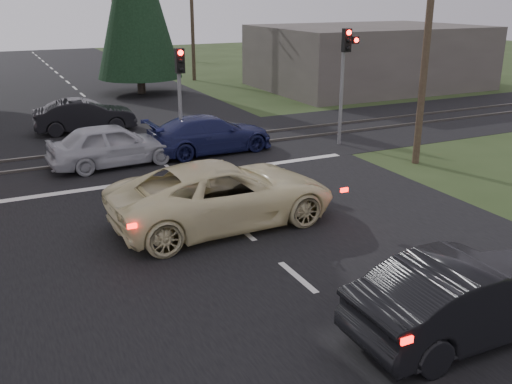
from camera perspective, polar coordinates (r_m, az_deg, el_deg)
ground at (r=12.87m, az=4.20°, el=-8.51°), size 120.00×120.00×0.00m
road at (r=21.49m, az=-9.21°, el=2.82°), size 14.00×100.00×0.01m
rail_corridor at (r=23.35m, az=-10.66°, el=4.05°), size 120.00×8.00×0.01m
stop_line at (r=19.84m, az=-7.67°, el=1.54°), size 13.00×0.35×0.00m
rail_near at (r=22.59m, az=-10.11°, el=3.69°), size 120.00×0.12×0.10m
rail_far at (r=24.08m, az=-11.18°, el=4.59°), size 120.00×0.12×0.10m
traffic_signal_right at (r=23.60m, az=8.95°, el=12.51°), size 0.68×0.48×4.70m
traffic_signal_center at (r=21.82m, az=-7.58°, el=10.69°), size 0.32×0.48×4.10m
utility_pole_near at (r=21.35m, az=16.80°, el=15.07°), size 1.80×0.26×9.00m
utility_pole_mid at (r=42.32m, az=-6.42°, el=17.39°), size 1.80×0.26×9.00m
utility_pole_far at (r=66.38m, az=-14.11°, el=17.58°), size 1.80×0.26×9.00m
building_right at (r=39.93m, az=11.16°, el=13.14°), size 14.00×10.00×4.00m
cream_coupe at (r=15.42m, az=-3.24°, el=-0.19°), size 6.30×3.10×1.72m
dark_hatchback at (r=11.20m, az=20.63°, el=-9.77°), size 4.75×1.68×1.56m
silver_car at (r=21.42m, az=-14.12°, el=4.61°), size 4.76×2.20×1.58m
blue_sedan at (r=22.67m, az=-4.62°, el=5.78°), size 5.15×2.30×1.47m
dark_car_far at (r=27.26m, az=-16.75°, el=7.31°), size 4.55×1.84×1.47m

